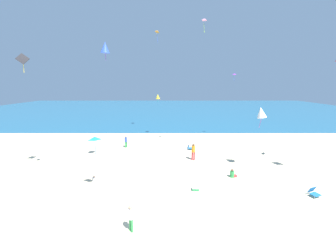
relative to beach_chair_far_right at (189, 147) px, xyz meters
name	(u,v)px	position (x,y,z in m)	size (l,w,h in m)	color
ground_plane	(168,156)	(-2.47, -2.05, -0.27)	(120.00, 120.00, 0.00)	beige
ocean_water	(168,109)	(-2.47, 37.63, -0.24)	(120.00, 60.00, 0.05)	#236084
dune_mound	(7,198)	(-13.45, -9.76, -0.27)	(11.85, 8.30, 1.86)	beige
beach_chair_far_right	(189,147)	(0.00, 0.00, 0.00)	(0.60, 0.55, 0.56)	#2370B2
beach_chair_near_camera	(313,192)	(7.52, -9.59, 0.04)	(0.77, 0.77, 0.64)	#2370B2
cooler_box	(195,189)	(-0.53, -8.84, -0.15)	(0.51, 0.40, 0.22)	#339956
person_0	(193,151)	(0.03, -3.18, 0.73)	(0.44, 0.44, 1.73)	red
person_1	(232,174)	(2.83, -6.84, 0.00)	(0.62, 0.43, 0.72)	green
person_2	(94,181)	(-8.24, -7.97, 0.02)	(0.63, 0.39, 0.77)	white
person_3	(130,217)	(-4.47, -12.81, 0.59)	(0.41, 0.41, 1.48)	green
person_5	(125,141)	(-7.66, 0.78, 0.58)	(0.41, 0.41, 1.46)	green
kite_teal	(94,139)	(-7.31, -9.68, 3.89)	(0.78, 0.70, 1.34)	#1EADAD
kite_white	(260,112)	(5.46, -5.48, 4.99)	(1.14, 1.03, 1.89)	white
kite_black	(21,59)	(-13.60, -6.62, 9.25)	(0.79, 0.53, 1.48)	black
kite_purple	(234,74)	(6.41, 4.70, 8.69)	(0.43, 0.34, 1.04)	purple
kite_yellow	(157,96)	(-4.00, 6.04, 5.61)	(0.83, 0.83, 1.18)	yellow
kite_red	(336,58)	(11.33, -5.48, 9.44)	(0.81, 0.87, 1.36)	red
kite_pink	(204,20)	(1.24, -0.38, 13.96)	(0.63, 0.58, 1.44)	pink
kite_orange	(157,31)	(-4.07, 8.75, 15.13)	(0.77, 0.89, 1.91)	orange
kite_blue	(104,47)	(-7.70, -5.27, 10.34)	(1.04, 1.02, 1.50)	blue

